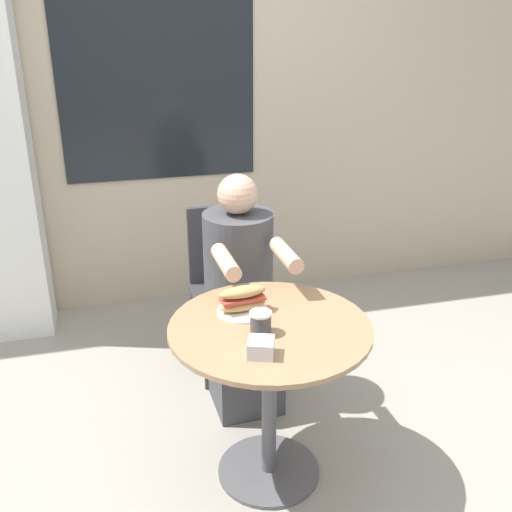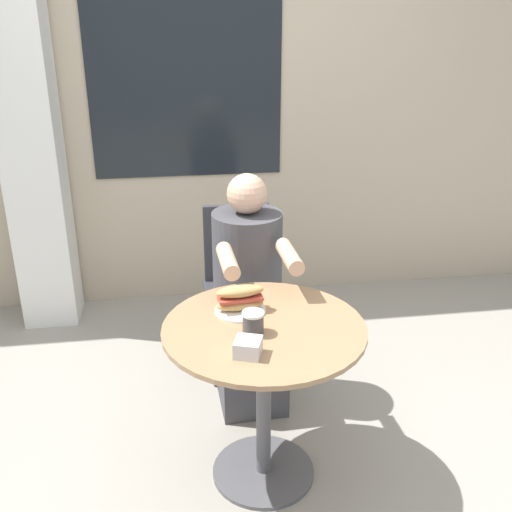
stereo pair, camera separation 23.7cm
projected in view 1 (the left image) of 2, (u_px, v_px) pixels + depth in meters
name	position (u px, v px, depth m)	size (l,w,h in m)	color
ground_plane	(269.00, 471.00, 2.54)	(8.00, 8.00, 0.00)	gray
storefront_wall	(189.00, 82.00, 3.58)	(8.00, 0.09, 2.80)	#B7A88E
cafe_table	(270.00, 367.00, 2.34)	(0.78, 0.78, 0.71)	#997551
diner_chair	(225.00, 273.00, 3.15)	(0.39, 0.39, 0.87)	#333338
seated_diner	(241.00, 307.00, 2.86)	(0.34, 0.59, 1.14)	#424247
sandwich_on_plate	(243.00, 301.00, 2.35)	(0.20, 0.20, 0.11)	white
drink_cup	(261.00, 322.00, 2.20)	(0.08, 0.08, 0.09)	#424247
napkin_box	(261.00, 347.00, 2.06)	(0.12, 0.12, 0.06)	silver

